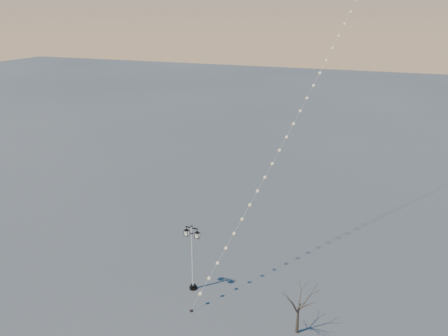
% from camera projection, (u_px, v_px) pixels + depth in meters
% --- Properties ---
extents(ground, '(300.00, 300.00, 0.00)m').
position_uv_depth(ground, '(186.00, 308.00, 34.17)').
color(ground, '#464747').
rests_on(ground, ground).
extents(street_lamp, '(1.44, 0.63, 5.66)m').
position_uv_depth(street_lamp, '(192.00, 254.00, 35.57)').
color(street_lamp, black).
rests_on(street_lamp, ground).
extents(bare_tree, '(2.22, 2.22, 3.68)m').
position_uv_depth(bare_tree, '(299.00, 301.00, 30.82)').
color(bare_tree, '#3C3124').
rests_on(bare_tree, ground).
extents(kite_train, '(13.29, 35.86, 38.91)m').
position_uv_depth(kite_train, '(334.00, 32.00, 40.78)').
color(kite_train, black).
rests_on(kite_train, ground).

